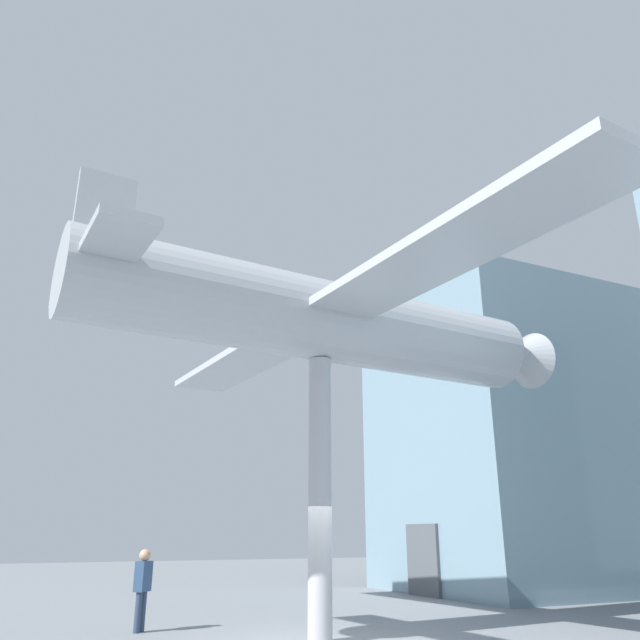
{
  "coord_description": "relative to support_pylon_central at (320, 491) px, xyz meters",
  "views": [
    {
      "loc": [
        11.99,
        -5.61,
        1.97
      ],
      "look_at": [
        0.0,
        0.0,
        6.52
      ],
      "focal_mm": 35.0,
      "sensor_mm": 36.0,
      "label": 1
    }
  ],
  "objects": [
    {
      "name": "glass_pavilion_left",
      "position": [
        -7.02,
        12.23,
        2.67
      ],
      "size": [
        8.13,
        10.17,
        11.52
      ],
      "color": "#7593A3",
      "rests_on": "ground_plane"
    },
    {
      "name": "support_pylon_central",
      "position": [
        0.0,
        0.0,
        0.0
      ],
      "size": [
        0.48,
        0.48,
        5.6
      ],
      "color": "#B7B7BC",
      "rests_on": "ground_plane"
    },
    {
      "name": "suspended_airplane",
      "position": [
        -0.03,
        0.31,
        3.73
      ],
      "size": [
        15.65,
        12.82,
        3.1
      ],
      "rotation": [
        0.0,
        0.0,
        0.1
      ],
      "color": "#B2B7BC",
      "rests_on": "support_pylon_central"
    },
    {
      "name": "visitor_person",
      "position": [
        -2.85,
        -2.9,
        -1.85
      ],
      "size": [
        0.45,
        0.42,
        1.66
      ],
      "rotation": [
        0.0,
        0.0,
        5.59
      ],
      "color": "#2D3D56",
      "rests_on": "ground_plane"
    }
  ]
}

